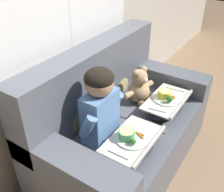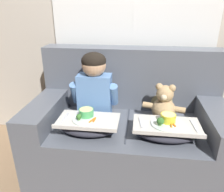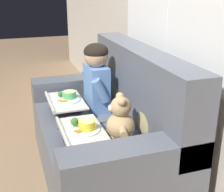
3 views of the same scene
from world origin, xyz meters
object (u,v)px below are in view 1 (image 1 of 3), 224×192
(child_figure, at_px, (100,102))
(teddy_bear, at_px, (139,88))
(couch, at_px, (120,126))
(throw_pillow_behind_child, at_px, (78,111))
(lap_tray_child, at_px, (132,144))
(lap_tray_teddy, at_px, (166,104))
(throw_pillow_behind_teddy, at_px, (119,79))

(child_figure, bearing_deg, teddy_bear, -0.33)
(couch, xyz_separation_m, child_figure, (-0.29, -0.01, 0.41))
(throw_pillow_behind_child, xyz_separation_m, lap_tray_child, (-0.00, -0.47, -0.09))
(child_figure, relative_size, lap_tray_teddy, 1.17)
(teddy_bear, bearing_deg, throw_pillow_behind_teddy, 89.72)
(child_figure, xyz_separation_m, lap_tray_teddy, (0.59, -0.27, -0.25))
(couch, height_order, teddy_bear, couch)
(throw_pillow_behind_teddy, xyz_separation_m, lap_tray_teddy, (-0.00, -0.47, -0.09))
(throw_pillow_behind_child, xyz_separation_m, throw_pillow_behind_teddy, (0.59, 0.00, 0.00))
(teddy_bear, bearing_deg, throw_pillow_behind_child, 160.38)
(child_figure, distance_m, lap_tray_teddy, 0.69)
(throw_pillow_behind_teddy, height_order, teddy_bear, teddy_bear)
(lap_tray_child, bearing_deg, couch, 43.34)
(couch, height_order, throw_pillow_behind_teddy, couch)
(teddy_bear, distance_m, lap_tray_child, 0.65)
(couch, height_order, lap_tray_child, couch)
(lap_tray_child, xyz_separation_m, lap_tray_teddy, (0.59, -0.00, 0.00))
(couch, bearing_deg, throw_pillow_behind_teddy, 33.46)
(teddy_bear, distance_m, lap_tray_teddy, 0.27)
(throw_pillow_behind_teddy, bearing_deg, lap_tray_child, -141.25)
(child_figure, distance_m, teddy_bear, 0.61)
(couch, xyz_separation_m, throw_pillow_behind_teddy, (0.29, 0.19, 0.26))
(throw_pillow_behind_child, bearing_deg, teddy_bear, -19.62)
(teddy_bear, xyz_separation_m, lap_tray_child, (-0.59, -0.26, -0.08))
(child_figure, bearing_deg, throw_pillow_behind_teddy, 19.30)
(lap_tray_teddy, bearing_deg, throw_pillow_behind_teddy, 89.99)
(throw_pillow_behind_child, xyz_separation_m, lap_tray_teddy, (0.59, -0.47, -0.09))
(child_figure, bearing_deg, couch, 2.25)
(couch, xyz_separation_m, lap_tray_child, (-0.29, -0.28, 0.17))
(throw_pillow_behind_child, xyz_separation_m, teddy_bear, (0.58, -0.21, -0.02))
(couch, height_order, lap_tray_teddy, couch)
(couch, bearing_deg, teddy_bear, -2.92)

